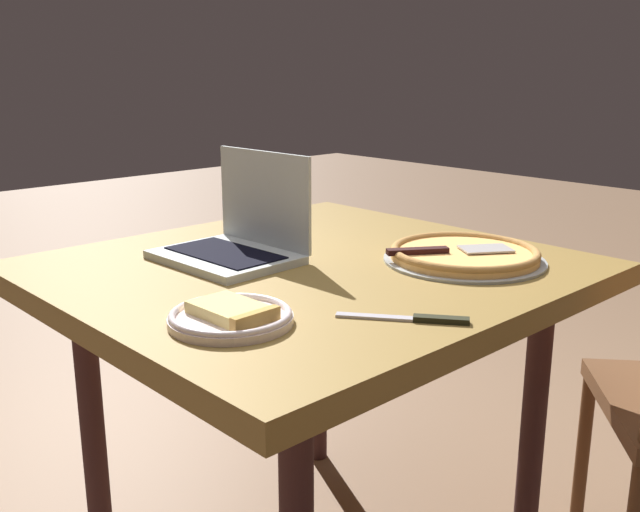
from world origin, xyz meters
The scene contains 5 objects.
dining_table centered at (0.00, 0.00, 0.69)m, with size 1.06×0.99×0.77m.
laptop centered at (0.09, -0.14, 0.82)m, with size 0.24×0.31×0.23m.
pizza_plate centered at (0.35, 0.19, 0.78)m, with size 0.21×0.21×0.04m.
pizza_tray centered at (-0.26, 0.22, 0.79)m, with size 0.35×0.35×0.03m.
table_knife centered at (0.12, 0.39, 0.77)m, with size 0.15×0.19×0.01m.
Camera 1 is at (1.02, 1.12, 1.19)m, focal length 40.57 mm.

